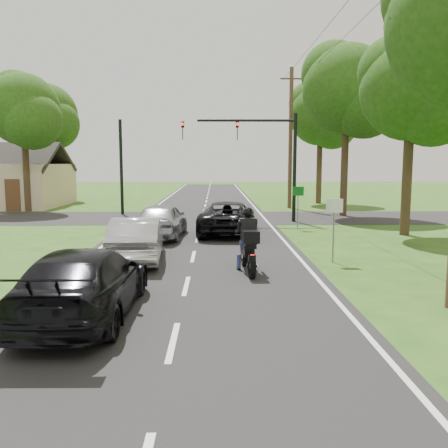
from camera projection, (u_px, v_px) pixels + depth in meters
The scene contains 18 objects.
ground at pixel (186, 286), 12.74m from camera, with size 140.00×140.00×0.00m, color #224B15.
road at pixel (199, 232), 22.66m from camera, with size 8.00×100.00×0.01m, color black.
cross_road at pixel (202, 218), 28.61m from camera, with size 60.00×7.00×0.01m, color black.
motorcycle_rider at pixel (248, 247), 14.22m from camera, with size 0.67×2.34×2.01m.
dark_suv at pixel (228, 217), 22.10m from camera, with size 2.53×5.48×1.52m, color black.
silver_sedan at pixel (137, 239), 15.90m from camera, with size 1.57×4.51×1.49m, color silver.
silver_suv at pixel (162, 220), 20.91m from camera, with size 1.85×4.59×1.56m, color #97999F.
dark_car_behind at pixel (85, 282), 10.13m from camera, with size 2.10×5.17×1.50m, color black.
traffic_signal at pixel (261, 147), 26.15m from camera, with size 6.38×0.44×6.00m.
signal_pole_far at pixel (121, 167), 30.11m from camera, with size 0.20×0.20×6.00m, color black.
utility_pole_far at pixel (291, 138), 34.01m from camera, with size 1.60×0.28×10.00m.
sign_white at pixel (334, 215), 15.58m from camera, with size 0.55×0.07×2.12m.
sign_green at pixel (298, 197), 23.51m from camera, with size 0.55×0.07×2.12m.
tree_row_c at pixel (419, 96), 20.84m from camera, with size 4.80×4.65×8.76m.
tree_row_d at pixel (353, 94), 28.56m from camera, with size 5.76×5.58×10.45m.
tree_row_e at pixel (325, 118), 37.59m from camera, with size 5.28×5.12×9.61m.
tree_left_near at pixel (26, 113), 31.31m from camera, with size 5.12×4.96×9.22m.
tree_left_far at pixel (49, 118), 41.08m from camera, with size 5.76×5.58×10.14m.
Camera 1 is at (0.79, -12.44, 3.30)m, focal length 38.00 mm.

